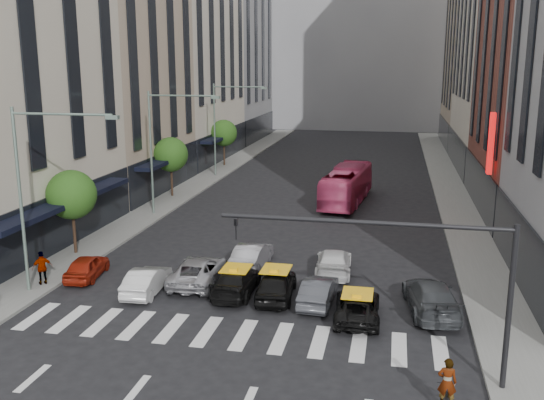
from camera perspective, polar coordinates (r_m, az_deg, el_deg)
The scene contains 28 objects.
ground at distance 24.88m, azimuth -4.95°, elevation -13.86°, with size 160.00×160.00×0.00m, color black.
sidewalk_left at distance 55.45m, azimuth -7.61°, elevation 1.20°, with size 3.00×96.00×0.15m, color slate.
sidewalk_right at distance 52.70m, azimuth 16.75°, elevation 0.15°, with size 3.00×96.00×0.15m, color slate.
building_left_b at distance 54.59m, azimuth -14.32°, elevation 13.34°, with size 8.00×16.00×24.00m, color tan.
building_left_d at distance 89.49m, azimuth -3.80°, elevation 15.28°, with size 8.00×18.00×30.00m, color gray.
building_right_d at distance 86.96m, azimuth 19.09°, elevation 14.04°, with size 8.00×18.00×28.00m, color tan.
building_far at distance 106.69m, azimuth 8.39°, elevation 16.39°, with size 30.00×10.00×36.00m, color gray.
tree_near at distance 36.99m, azimuth -18.34°, elevation 0.47°, with size 2.88×2.88×4.95m.
tree_mid at distance 51.24m, azimuth -9.51°, elevation 4.24°, with size 2.88×2.88×4.95m.
tree_far at distance 66.29m, azimuth -4.56°, elevation 6.30°, with size 2.88×2.88×4.95m.
streetlamp_near at distance 30.65m, azimuth -21.29°, elevation 2.08°, with size 5.38×0.25×9.00m.
streetlamp_mid at distance 44.77m, azimuth -10.24°, elevation 5.90°, with size 5.38×0.25×9.00m.
streetlamp_far at distance 59.84m, azimuth -4.56°, elevation 7.76°, with size 5.38×0.25×9.00m.
traffic_signal at distance 21.38m, azimuth 14.30°, elevation -5.80°, with size 10.10×0.20×6.00m.
liberty_sign at distance 42.04m, azimuth 19.91°, elevation 5.03°, with size 0.30×0.70×4.00m.
car_red at distance 33.61m, azimuth -17.04°, elevation -6.01°, with size 1.48×3.67×1.25m, color maroon.
car_white_front at distance 30.76m, azimuth -11.69°, elevation -7.42°, with size 1.37×3.93×1.29m, color silver.
car_silver at distance 31.60m, azimuth -6.95°, elevation -6.62°, with size 2.27×4.93×1.37m, color #AAA9AF.
taxi_left at distance 30.05m, azimuth -3.38°, elevation -7.65°, with size 1.82×4.49×1.30m, color black.
taxi_center at distance 29.45m, azimuth 0.38°, elevation -7.91°, with size 1.72×4.27×1.46m, color black.
car_grey_mid at distance 28.90m, azimuth 4.39°, elevation -8.54°, with size 1.36×3.91×1.29m, color #37393E.
taxi_right at distance 27.51m, azimuth 8.02°, elevation -9.90°, with size 1.95×4.22×1.17m, color black.
car_grey_curb at distance 28.78m, azimuth 14.75°, elevation -8.81°, with size 2.10×5.16×1.50m, color #3D4044.
car_row2_left at distance 33.71m, azimuth -1.89°, elevation -5.23°, with size 1.49×4.29×1.41m, color #A09FA4.
car_row2_right at distance 32.95m, azimuth 5.83°, elevation -5.81°, with size 1.85×4.55×1.32m, color white.
bus at distance 49.18m, azimuth 7.06°, elevation 1.39°, with size 2.48×10.58×2.95m, color #CE3C6B.
rider at distance 20.88m, azimuth 16.26°, elevation -14.74°, with size 0.61×0.40×1.68m, color gray.
pedestrian_far at distance 32.92m, azimuth -20.81°, elevation -5.99°, with size 1.01×0.42×1.72m, color gray.
Camera 1 is at (6.47, -21.27, 11.16)m, focal length 40.00 mm.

